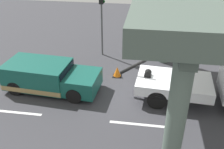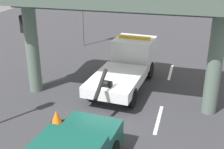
% 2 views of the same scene
% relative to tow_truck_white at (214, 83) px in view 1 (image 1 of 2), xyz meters
% --- Properties ---
extents(ground_plane, '(60.00, 40.00, 0.10)m').
position_rel_tow_truck_white_xyz_m(ground_plane, '(-3.65, 0.06, -1.25)').
color(ground_plane, '#38383D').
extents(lane_stripe_west, '(2.60, 0.16, 0.01)m').
position_rel_tow_truck_white_xyz_m(lane_stripe_west, '(-9.65, -2.30, -1.20)').
color(lane_stripe_west, silver).
rests_on(lane_stripe_west, ground).
extents(lane_stripe_mid, '(2.60, 0.16, 0.01)m').
position_rel_tow_truck_white_xyz_m(lane_stripe_mid, '(-3.65, -2.30, -1.20)').
color(lane_stripe_mid, silver).
rests_on(lane_stripe_mid, ground).
extents(tow_truck_white, '(7.32, 2.82, 2.46)m').
position_rel_tow_truck_white_xyz_m(tow_truck_white, '(0.00, 0.00, 0.00)').
color(tow_truck_white, white).
rests_on(tow_truck_white, ground).
extents(towed_van_green, '(5.34, 2.55, 1.58)m').
position_rel_tow_truck_white_xyz_m(towed_van_green, '(-8.81, 0.06, -0.42)').
color(towed_van_green, '#145147').
rests_on(towed_van_green, ground).
extents(overpass_structure, '(3.60, 11.14, 5.77)m').
position_rel_tow_truck_white_xyz_m(overpass_structure, '(-2.29, 0.06, 3.78)').
color(overpass_structure, '#596B60').
rests_on(overpass_structure, ground).
extents(traffic_light_near, '(0.39, 0.32, 4.59)m').
position_rel_tow_truck_white_xyz_m(traffic_light_near, '(-6.63, 5.06, 2.13)').
color(traffic_light_near, '#515456').
rests_on(traffic_light_near, ground).
extents(traffic_light_far, '(0.39, 0.32, 4.11)m').
position_rel_tow_truck_white_xyz_m(traffic_light_far, '(-2.13, 5.06, 1.80)').
color(traffic_light_far, '#515456').
rests_on(traffic_light_far, ground).
extents(traffic_cone_orange, '(0.54, 0.54, 0.64)m').
position_rel_tow_truck_white_xyz_m(traffic_cone_orange, '(-5.17, 2.06, -0.90)').
color(traffic_cone_orange, orange).
rests_on(traffic_cone_orange, ground).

